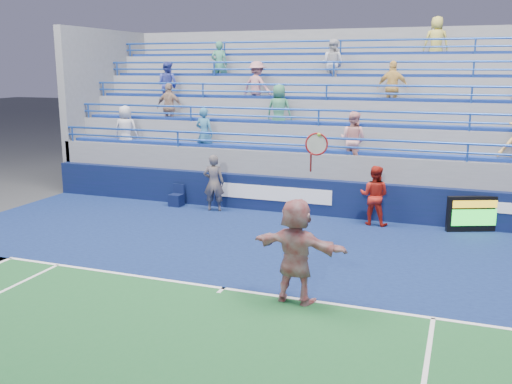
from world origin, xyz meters
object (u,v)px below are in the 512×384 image
at_px(serve_speed_board, 473,214).
at_px(judge_chair, 176,199).
at_px(tennis_player, 296,251).
at_px(ball_girl, 374,196).
at_px(line_judge, 214,183).

height_order(serve_speed_board, judge_chair, serve_speed_board).
height_order(judge_chair, tennis_player, tennis_player).
height_order(serve_speed_board, ball_girl, ball_girl).
distance_m(tennis_player, ball_girl, 6.08).
bearing_deg(judge_chair, ball_girl, -0.49).
bearing_deg(ball_girl, judge_chair, 4.35).
height_order(tennis_player, ball_girl, tennis_player).
bearing_deg(line_judge, serve_speed_board, 168.02).
xyz_separation_m(judge_chair, ball_girl, (6.35, -0.05, 0.63)).
distance_m(serve_speed_board, judge_chair, 9.02).
height_order(judge_chair, line_judge, line_judge).
bearing_deg(tennis_player, judge_chair, 133.55).
height_order(serve_speed_board, line_judge, line_judge).
xyz_separation_m(line_judge, ball_girl, (4.95, 0.09, -0.04)).
xyz_separation_m(judge_chair, line_judge, (1.40, -0.14, 0.67)).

